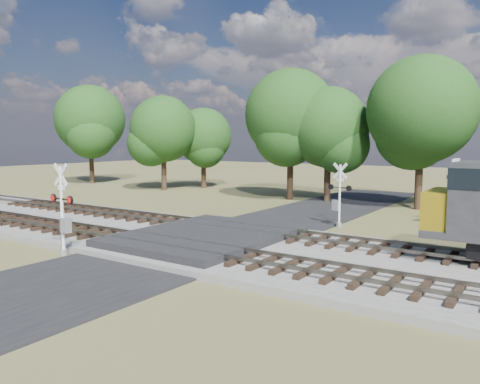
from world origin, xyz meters
The scene contains 9 objects.
ground centered at (0.00, 0.00, 0.00)m, with size 160.00×160.00×0.00m, color brown.
ballast_bed centered at (10.00, 0.50, 0.15)m, with size 140.00×10.00×0.30m, color gray.
road centered at (0.00, 0.00, 0.04)m, with size 7.00×60.00×0.08m, color black.
crossing_panel centered at (0.00, 0.50, 0.32)m, with size 7.00×9.00×0.62m, color #262628.
track_near centered at (3.12, -2.00, 0.41)m, with size 140.00×2.60×0.33m.
track_far centered at (3.12, 3.00, 0.41)m, with size 140.00×2.60×0.33m.
crossing_signal_near centered at (-3.78, -4.93, 1.74)m, with size 1.69×0.37×4.19m.
crossing_signal_far centered at (3.68, 8.70, 1.62)m, with size 1.56×0.39×3.89m.
treeline centered at (8.14, 19.93, 7.15)m, with size 87.40×11.57×11.95m.
Camera 1 is at (14.32, -17.64, 5.16)m, focal length 35.00 mm.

